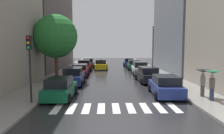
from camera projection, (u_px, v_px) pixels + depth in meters
name	position (u px, v px, depth m)	size (l,w,h in m)	color
ground_plane	(110.00, 70.00, 33.54)	(28.00, 72.00, 0.04)	#242427
sidewalk_left	(69.00, 70.00, 33.34)	(3.00, 72.00, 0.15)	gray
sidewalk_right	(150.00, 69.00, 33.71)	(3.00, 72.00, 0.15)	gray
crosswalk_stripes	(116.00, 108.00, 12.83)	(7.65, 2.20, 0.01)	silver
building_left_mid	(45.00, 26.00, 35.81)	(6.00, 21.64, 14.42)	#564C47
building_right_mid	(186.00, 16.00, 30.35)	(6.00, 14.28, 16.34)	slate
parked_car_left_nearest	(60.00, 89.00, 15.19)	(2.08, 4.18, 1.55)	#0C4C2D
parked_car_left_second	(74.00, 77.00, 20.74)	(2.10, 4.57, 1.72)	navy
parked_car_left_third	(80.00, 70.00, 26.70)	(2.16, 4.81, 1.54)	maroon
parked_car_left_fourth	(84.00, 66.00, 32.70)	(2.26, 4.76, 1.70)	maroon
parked_car_left_fifth	(88.00, 63.00, 37.90)	(2.17, 4.44, 1.65)	#474C51
parked_car_right_nearest	(166.00, 86.00, 16.05)	(2.32, 4.42, 1.57)	navy
parked_car_right_second	(147.00, 75.00, 22.26)	(2.24, 4.72, 1.63)	black
parked_car_right_third	(140.00, 69.00, 28.18)	(2.15, 4.52, 1.74)	silver
parked_car_right_fourth	(134.00, 65.00, 34.54)	(2.17, 4.14, 1.56)	#0C4C2D
parked_car_right_fifth	(129.00, 62.00, 40.07)	(2.15, 4.65, 1.56)	navy
taxi_midroad	(101.00, 65.00, 34.44)	(2.13, 4.47, 1.81)	yellow
pedestrian_foreground	(212.00, 79.00, 13.98)	(0.95, 0.95, 2.01)	navy
pedestrian_near_tree	(203.00, 76.00, 15.14)	(1.10, 1.10, 1.95)	brown
street_tree_left	(56.00, 36.00, 22.46)	(4.68, 4.68, 7.06)	#513823
traffic_light_left_corner	(30.00, 54.00, 13.25)	(0.30, 0.42, 4.30)	black
lamp_post_right	(153.00, 46.00, 27.35)	(0.60, 0.28, 6.34)	#595B60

